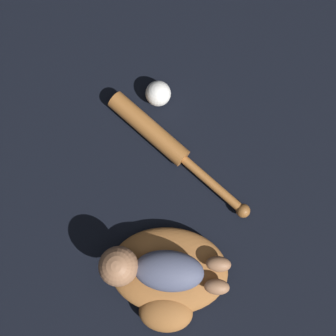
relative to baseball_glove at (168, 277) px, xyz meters
The scene contains 5 objects.
ground_plane 0.06m from the baseball_glove, 167.15° to the right, with size 6.00×6.00×0.00m, color black.
baseball_glove is the anchor object (origin of this frame).
baby_figure 0.09m from the baseball_glove, 30.22° to the right, with size 0.35×0.13×0.10m.
baseball_bat 0.39m from the baseball_glove, 87.41° to the right, with size 0.41×0.37×0.06m.
baseball 0.53m from the baseball_glove, 86.57° to the right, with size 0.08×0.08×0.08m.
Camera 1 is at (0.05, -0.04, 1.35)m, focal length 50.00 mm.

